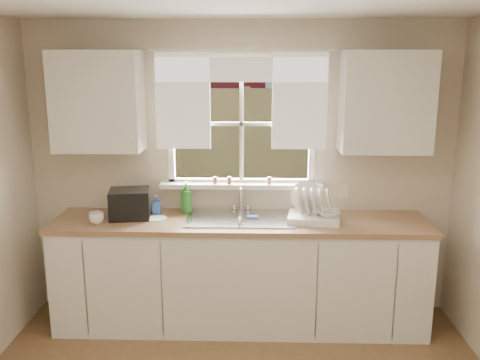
{
  "coord_description": "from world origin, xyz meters",
  "views": [
    {
      "loc": [
        0.12,
        -2.25,
        2.15
      ],
      "look_at": [
        0.0,
        1.65,
        1.25
      ],
      "focal_mm": 38.0,
      "sensor_mm": 36.0,
      "label": 1
    }
  ],
  "objects_px": {
    "dish_rack": "(313,211)",
    "cup": "(96,218)",
    "soap_bottle_a": "(186,197)",
    "black_appliance": "(130,204)"
  },
  "relations": [
    {
      "from": "dish_rack",
      "to": "cup",
      "type": "xyz_separation_m",
      "value": [
        -1.72,
        -0.13,
        -0.04
      ]
    },
    {
      "from": "dish_rack",
      "to": "soap_bottle_a",
      "type": "bearing_deg",
      "value": 169.24
    },
    {
      "from": "soap_bottle_a",
      "to": "cup",
      "type": "xyz_separation_m",
      "value": [
        -0.67,
        -0.33,
        -0.09
      ]
    },
    {
      "from": "soap_bottle_a",
      "to": "dish_rack",
      "type": "bearing_deg",
      "value": -9.49
    },
    {
      "from": "black_appliance",
      "to": "soap_bottle_a",
      "type": "bearing_deg",
      "value": 9.17
    },
    {
      "from": "dish_rack",
      "to": "black_appliance",
      "type": "relative_size",
      "value": 1.39
    },
    {
      "from": "cup",
      "to": "soap_bottle_a",
      "type": "bearing_deg",
      "value": 8.14
    },
    {
      "from": "soap_bottle_a",
      "to": "black_appliance",
      "type": "xyz_separation_m",
      "value": [
        -0.45,
        -0.15,
        -0.02
      ]
    },
    {
      "from": "cup",
      "to": "dish_rack",
      "type": "bearing_deg",
      "value": -13.54
    },
    {
      "from": "soap_bottle_a",
      "to": "black_appliance",
      "type": "distance_m",
      "value": 0.47
    }
  ]
}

